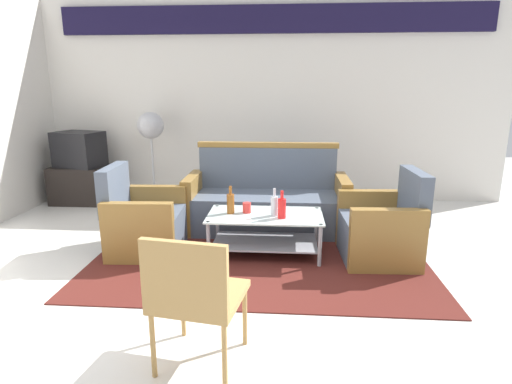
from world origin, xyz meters
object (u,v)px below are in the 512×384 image
armchair_left (144,223)px  armchair_right (382,230)px  cup (247,208)px  tv_stand (83,184)px  coffee_table (265,228)px  bottle_red (282,208)px  bottle_brown (231,203)px  television (79,149)px  bottle_clear (274,205)px  couch (267,203)px  wicker_chair (194,292)px  pedestal_fan (151,131)px

armchair_left → armchair_right: same height
cup → tv_stand: 2.99m
coffee_table → tv_stand: (-2.66, 1.71, -0.01)m
bottle_red → bottle_brown: bottle_brown is taller
cup → television: bearing=146.1°
bottle_red → bottle_clear: (-0.07, 0.07, 0.00)m
couch → wicker_chair: bearing=83.2°
wicker_chair → couch: bearing=92.8°
coffee_table → tv_stand: 3.16m
armchair_left → television: (-1.46, 1.69, 0.47)m
couch → armchair_right: 1.37m
armchair_right → tv_stand: 4.14m
armchair_right → bottle_red: (-0.95, -0.08, 0.22)m
couch → armchair_left: size_ratio=2.12×
armchair_right → bottle_brown: armchair_right is taller
armchair_right → wicker_chair: size_ratio=1.01×
bottle_brown → couch: bearing=67.1°
cup → bottle_red: bearing=-23.2°
couch → television: size_ratio=2.61×
cup → wicker_chair: size_ratio=0.12×
tv_stand → wicker_chair: wicker_chair is taller
couch → tv_stand: (-2.64, 0.95, -0.06)m
pedestal_fan → bottle_brown: bearing=-53.0°
tv_stand → pedestal_fan: pedestal_fan is taller
television → wicker_chair: bearing=138.7°
bottle_red → armchair_right: bearing=5.0°
coffee_table → bottle_clear: size_ratio=4.11×
bottle_red → tv_stand: bearing=147.4°
bottle_clear → bottle_red: bearing=-42.9°
cup → wicker_chair: 1.80m
armchair_left → bottle_brown: (0.87, -0.00, 0.23)m
bottle_red → bottle_brown: size_ratio=0.97×
bottle_brown → coffee_table: bearing=-2.5°
cup → pedestal_fan: bearing=130.7°
armchair_right → coffee_table: (-1.10, 0.02, -0.02)m
bottle_brown → pedestal_fan: bearing=127.0°
couch → coffee_table: bearing=91.3°
armchair_left → tv_stand: size_ratio=1.06×
bottle_brown → armchair_left: bearing=179.8°
bottle_brown → tv_stand: bottle_brown is taller
bottle_red → armchair_left: bearing=175.1°
bottle_brown → television: (-2.32, 1.69, 0.25)m
armchair_left → bottle_brown: size_ratio=3.15×
bottle_clear → wicker_chair: (-0.39, -1.72, -0.02)m
bottle_brown → pedestal_fan: (-1.31, 1.74, 0.50)m
bottle_clear → bottle_brown: (-0.42, 0.05, 0.00)m
tv_stand → television: television is taller
armchair_left → television: television is taller
bottle_clear → cup: 0.29m
cup → pedestal_fan: pedestal_fan is taller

